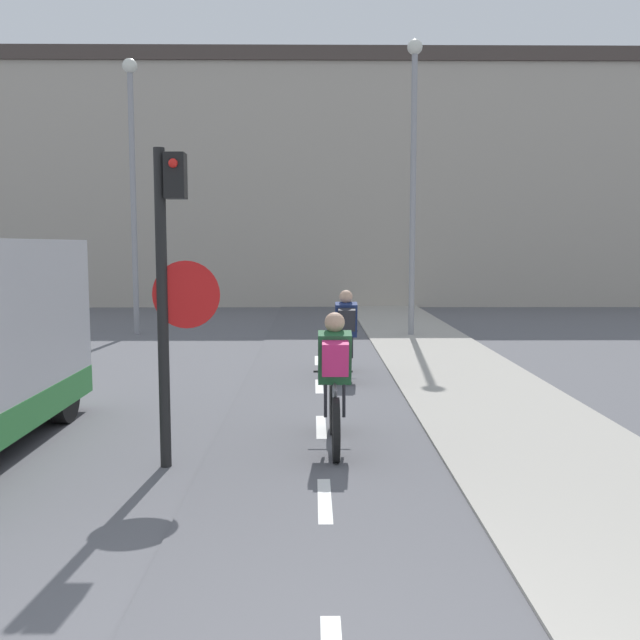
{
  "coord_description": "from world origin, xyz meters",
  "views": [
    {
      "loc": [
        -0.11,
        -2.99,
        2.23
      ],
      "look_at": [
        0.0,
        6.76,
        1.2
      ],
      "focal_mm": 40.0,
      "sensor_mm": 36.0,
      "label": 1
    }
  ],
  "objects_px": {
    "cyclist_far": "(346,337)",
    "street_lamp_far": "(133,168)",
    "traffic_light_pole": "(170,272)",
    "street_lamp_sidewalk": "(413,158)",
    "cyclist_near": "(335,384)"
  },
  "relations": [
    {
      "from": "street_lamp_sidewalk",
      "to": "cyclist_near",
      "type": "xyz_separation_m",
      "value": [
        -2.17,
        -9.61,
        -3.56
      ]
    },
    {
      "from": "traffic_light_pole",
      "to": "cyclist_near",
      "type": "relative_size",
      "value": 1.81
    },
    {
      "from": "street_lamp_far",
      "to": "cyclist_far",
      "type": "bearing_deg",
      "value": -50.65
    },
    {
      "from": "traffic_light_pole",
      "to": "cyclist_far",
      "type": "bearing_deg",
      "value": 67.44
    },
    {
      "from": "traffic_light_pole",
      "to": "street_lamp_sidewalk",
      "type": "xyz_separation_m",
      "value": [
        3.81,
        10.23,
        2.32
      ]
    },
    {
      "from": "street_lamp_far",
      "to": "street_lamp_sidewalk",
      "type": "height_order",
      "value": "street_lamp_sidewalk"
    },
    {
      "from": "cyclist_near",
      "to": "cyclist_far",
      "type": "xyz_separation_m",
      "value": [
        0.32,
        4.09,
        -0.0
      ]
    },
    {
      "from": "street_lamp_sidewalk",
      "to": "cyclist_far",
      "type": "distance_m",
      "value": 6.83
    },
    {
      "from": "street_lamp_far",
      "to": "cyclist_far",
      "type": "xyz_separation_m",
      "value": [
        4.97,
        -6.06,
        -3.4
      ]
    },
    {
      "from": "street_lamp_sidewalk",
      "to": "cyclist_far",
      "type": "height_order",
      "value": "street_lamp_sidewalk"
    },
    {
      "from": "cyclist_far",
      "to": "street_lamp_far",
      "type": "bearing_deg",
      "value": 129.35
    },
    {
      "from": "traffic_light_pole",
      "to": "street_lamp_far",
      "type": "xyz_separation_m",
      "value": [
        -3.01,
        10.77,
        2.15
      ]
    },
    {
      "from": "cyclist_near",
      "to": "cyclist_far",
      "type": "distance_m",
      "value": 4.11
    },
    {
      "from": "street_lamp_far",
      "to": "cyclist_far",
      "type": "distance_m",
      "value": 8.54
    },
    {
      "from": "traffic_light_pole",
      "to": "cyclist_near",
      "type": "height_order",
      "value": "traffic_light_pole"
    }
  ]
}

